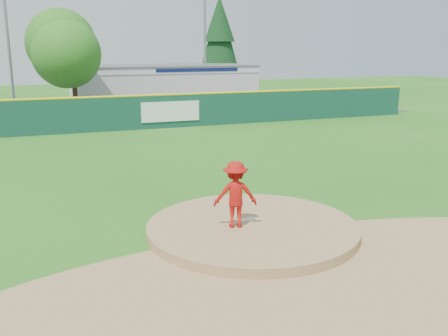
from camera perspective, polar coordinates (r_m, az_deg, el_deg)
name	(u,v)px	position (r m, az deg, el deg)	size (l,w,h in m)	color
ground	(252,233)	(13.18, 3.23, -7.40)	(120.00, 120.00, 0.00)	#286B19
pitchers_mound	(252,233)	(13.18, 3.23, -7.40)	(5.50, 5.50, 0.50)	#9E774C
pitching_rubber	(248,219)	(13.34, 2.70, -5.90)	(0.60, 0.15, 0.04)	white
infield_dirt_arc	(313,281)	(10.76, 10.10, -12.59)	(15.40, 15.40, 0.01)	#9E774C
parking_lot	(102,113)	(38.80, -13.81, 6.17)	(44.00, 16.00, 0.02)	#38383A
pitcher	(235,194)	(12.63, 1.31, -3.03)	(1.11, 0.64, 1.71)	#B3140F
van	(136,109)	(35.14, -10.06, 6.70)	(2.12, 4.61, 1.28)	silver
pool_building_grp	(162,84)	(44.69, -7.13, 9.51)	(15.20, 8.20, 3.31)	silver
fence_banners	(50,117)	(29.33, -19.26, 5.51)	(17.40, 0.04, 1.20)	#59160C
outfield_fence	(123,112)	(29.84, -11.46, 6.29)	(40.00, 0.14, 2.07)	#134034
deciduous_tree	(72,51)	(36.30, -16.96, 12.71)	(5.60, 5.60, 7.36)	#382314
conifer_tree	(220,40)	(50.56, -0.51, 14.46)	(4.40, 4.40, 9.50)	#382314
light_pole_left	(7,28)	(38.19, -23.57, 14.45)	(1.75, 0.25, 11.00)	gray
light_pole_right	(205,38)	(42.61, -2.19, 14.63)	(1.75, 0.25, 10.00)	gray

